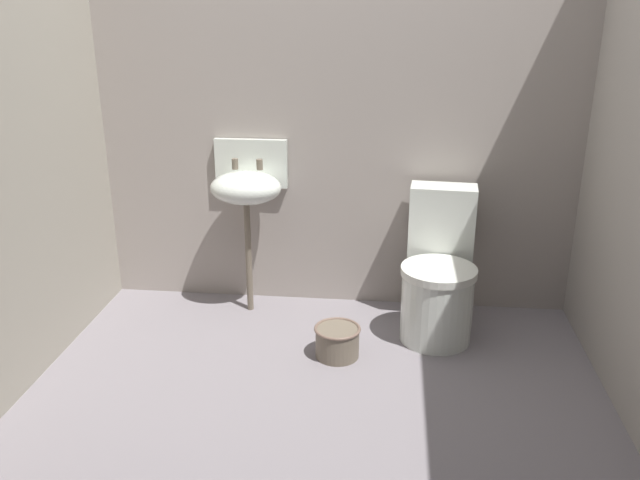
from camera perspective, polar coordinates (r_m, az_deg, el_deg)
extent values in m
cube|color=slate|center=(3.13, -0.58, -14.63)|extent=(3.13, 2.65, 0.08)
cube|color=gray|center=(3.79, 1.50, 11.03)|extent=(3.13, 0.10, 2.29)
cylinder|color=silver|center=(3.60, 10.02, -5.74)|extent=(0.41, 0.41, 0.38)
cylinder|color=silver|center=(3.52, 10.23, -2.66)|extent=(0.43, 0.43, 0.04)
cube|color=silver|center=(3.74, 10.49, 1.66)|extent=(0.37, 0.21, 0.40)
cylinder|color=#695D4E|center=(3.85, -6.18, -1.52)|extent=(0.04, 0.04, 0.66)
ellipsoid|color=silver|center=(3.71, -6.42, 4.51)|extent=(0.40, 0.32, 0.18)
cube|color=silver|center=(3.84, -5.96, 6.61)|extent=(0.42, 0.04, 0.28)
cylinder|color=#695D4E|center=(3.75, -7.35, 6.54)|extent=(0.04, 0.04, 0.06)
cylinder|color=#695D4E|center=(3.72, -5.24, 6.51)|extent=(0.04, 0.04, 0.06)
cylinder|color=#695D4E|center=(3.44, 1.50, -8.82)|extent=(0.23, 0.23, 0.16)
torus|color=brown|center=(3.40, 1.51, -7.66)|extent=(0.24, 0.24, 0.02)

